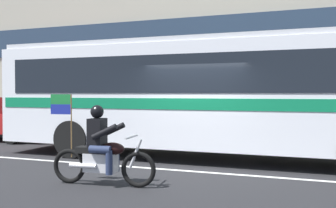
{
  "coord_description": "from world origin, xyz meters",
  "views": [
    {
      "loc": [
        2.78,
        -9.16,
        1.8
      ],
      "look_at": [
        -0.53,
        -0.42,
        1.54
      ],
      "focal_mm": 41.94,
      "sensor_mm": 36.0,
      "label": 1
    }
  ],
  "objects": [
    {
      "name": "transit_bus",
      "position": [
        0.3,
        1.19,
        1.88
      ],
      "size": [
        12.4,
        2.65,
        3.22
      ],
      "color": "silver",
      "rests_on": "ground_plane"
    },
    {
      "name": "lane_center_stripe",
      "position": [
        0.0,
        -0.6,
        0.0
      ],
      "size": [
        26.6,
        0.14,
        0.01
      ],
      "primitive_type": "cube",
      "color": "silver",
      "rests_on": "ground_plane"
    },
    {
      "name": "fire_hydrant",
      "position": [
        -3.81,
        3.84,
        0.52
      ],
      "size": [
        0.22,
        0.3,
        0.75
      ],
      "color": "#4C8C3F",
      "rests_on": "sidewalk_curb"
    },
    {
      "name": "motorcycle_with_rider",
      "position": [
        -1.12,
        -2.51,
        0.67
      ],
      "size": [
        2.19,
        0.66,
        1.78
      ],
      "color": "black",
      "rests_on": "ground_plane"
    },
    {
      "name": "sidewalk_curb",
      "position": [
        0.0,
        5.1,
        0.07
      ],
      "size": [
        28.0,
        3.8,
        0.15
      ],
      "primitive_type": "cube",
      "color": "gray",
      "rests_on": "ground_plane"
    },
    {
      "name": "ground_plane",
      "position": [
        0.0,
        0.0,
        0.0
      ],
      "size": [
        60.0,
        60.0,
        0.0
      ],
      "primitive_type": "plane",
      "color": "black"
    }
  ]
}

